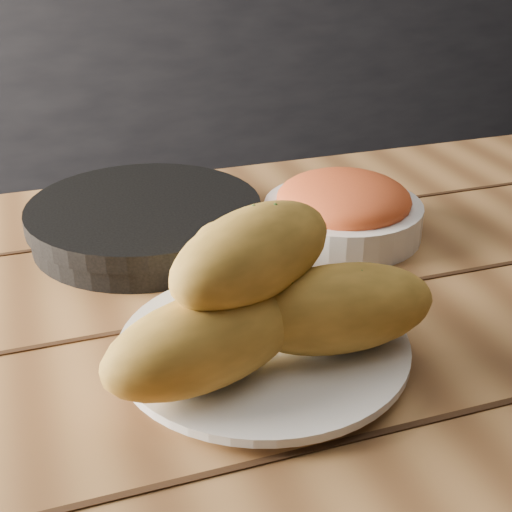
{
  "coord_description": "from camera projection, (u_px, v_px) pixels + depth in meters",
  "views": [
    {
      "loc": [
        -0.67,
        -1.07,
        1.11
      ],
      "look_at": [
        -0.5,
        -0.57,
        0.84
      ],
      "focal_mm": 50.0,
      "sensor_mm": 36.0,
      "label": 1
    }
  ],
  "objects": [
    {
      "name": "plate",
      "position": [
        263.0,
        348.0,
        0.62
      ],
      "size": [
        0.25,
        0.25,
        0.02
      ],
      "color": "white",
      "rests_on": "table"
    },
    {
      "name": "counter",
      "position": [
        192.0,
        78.0,
        2.83
      ],
      "size": [
        2.8,
        0.6,
        0.9
      ],
      "primitive_type": "cube",
      "color": "black",
      "rests_on": "ground"
    },
    {
      "name": "skillet",
      "position": [
        147.0,
        221.0,
        0.82
      ],
      "size": [
        0.39,
        0.27,
        0.05
      ],
      "color": "black",
      "rests_on": "table"
    },
    {
      "name": "bread_rolls",
      "position": [
        258.0,
        293.0,
        0.59
      ],
      "size": [
        0.3,
        0.24,
        0.13
      ],
      "color": "gold",
      "rests_on": "plate"
    },
    {
      "name": "floor",
      "position": [
        384.0,
        446.0,
        1.6
      ],
      "size": [
        4.0,
        4.0,
        0.0
      ],
      "primitive_type": "plane",
      "color": "#38383A",
      "rests_on": "ground"
    },
    {
      "name": "bowl",
      "position": [
        343.0,
        209.0,
        0.83
      ],
      "size": [
        0.18,
        0.18,
        0.07
      ],
      "color": "white",
      "rests_on": "table"
    },
    {
      "name": "table",
      "position": [
        269.0,
        452.0,
        0.65
      ],
      "size": [
        1.55,
        0.98,
        0.75
      ],
      "color": "#9A6A39",
      "rests_on": "ground"
    }
  ]
}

